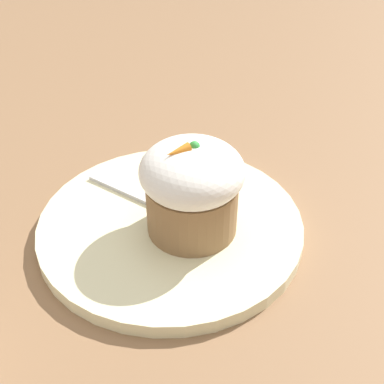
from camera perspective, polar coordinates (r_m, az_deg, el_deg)
The scene contains 4 objects.
ground_plane at distance 0.50m, azimuth -2.30°, elevation -4.26°, with size 4.00×4.00×0.00m, color #846042.
dessert_plate at distance 0.50m, azimuth -2.31°, elevation -3.68°, with size 0.24×0.24×0.01m.
carrot_cake at distance 0.45m, azimuth -0.00°, elevation 0.54°, with size 0.09×0.09×0.09m.
spoon at distance 0.50m, azimuth -2.19°, elevation -1.91°, with size 0.08×0.14×0.01m.
Camera 1 is at (0.17, 0.34, 0.33)m, focal length 50.00 mm.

